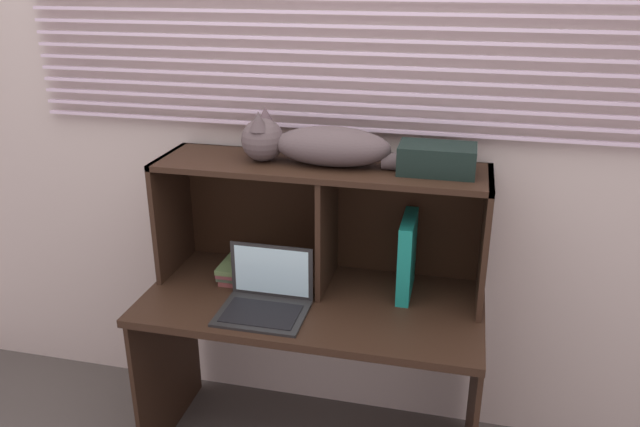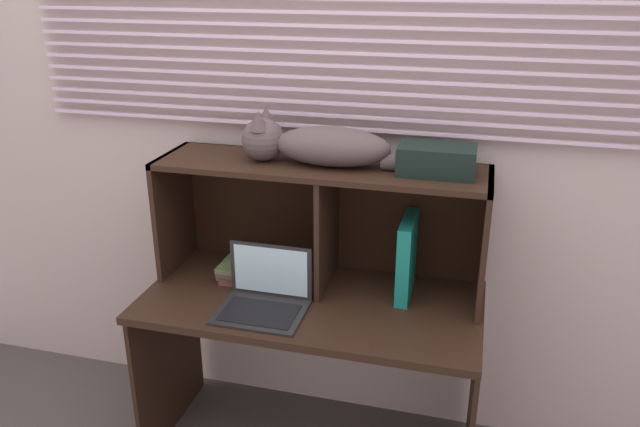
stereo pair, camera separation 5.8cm
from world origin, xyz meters
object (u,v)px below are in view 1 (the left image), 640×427
at_px(cat, 315,144).
at_px(book_stack, 245,266).
at_px(storage_box, 437,159).
at_px(laptop, 266,298).
at_px(binder_upright, 407,256).

relative_size(cat, book_stack, 2.67).
height_order(cat, storage_box, cat).
bearing_deg(storage_box, laptop, -156.68).
height_order(binder_upright, book_stack, binder_upright).
distance_m(cat, binder_upright, 0.54).
distance_m(binder_upright, book_stack, 0.66).
height_order(book_stack, storage_box, storage_box).
relative_size(cat, storage_box, 2.75).
height_order(laptop, storage_box, storage_box).
bearing_deg(storage_box, book_stack, -180.00).
xyz_separation_m(cat, binder_upright, (0.35, 0.00, -0.41)).
xyz_separation_m(binder_upright, storage_box, (0.08, 0.00, 0.38)).
bearing_deg(binder_upright, book_stack, -180.00).
bearing_deg(binder_upright, storage_box, 0.00).
height_order(laptop, binder_upright, binder_upright).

